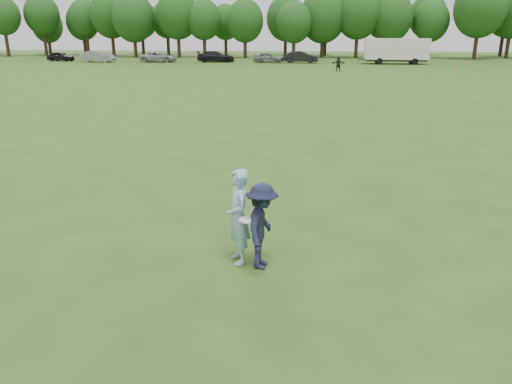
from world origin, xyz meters
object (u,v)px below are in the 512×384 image
Objects in this scene: player_far_d at (338,64)px; cargo_trailer at (396,50)px; car_d at (216,57)px; field_cone at (454,70)px; car_c at (159,57)px; thrower at (238,217)px; car_e at (268,58)px; defender at (262,226)px; car_a at (61,56)px; car_b at (98,56)px; car_f at (301,57)px.

cargo_trailer is at bearing 57.49° from player_far_d.
cargo_trailer is (24.01, -1.45, 1.03)m from car_d.
car_c is at bearing 160.09° from field_cone.
thrower is 0.35× the size of car_d.
field_cone is at bearing -110.88° from car_c.
car_e is at bearing 161.85° from thrower.
field_cone is at bearing 138.67° from thrower.
car_e is at bearing 10.90° from defender.
car_c is (14.50, -0.64, 0.04)m from car_a.
thrower is at bearing -153.19° from car_b.
car_a is at bearing 94.23° from car_e.
thrower is 63.57m from car_c.
car_a is 33.95m from car_f.
car_b is 1.15× the size of car_e.
car_c is 15.11m from car_e.
car_e is (23.44, 1.35, -0.08)m from car_b.
defender is 60.95m from car_f.
defender is 61.18m from cargo_trailer.
thrower reaches higher than field_cone.
car_e is at bearing -85.24° from car_b.
thrower is at bearing -170.87° from car_e.
thrower is at bearing -95.66° from player_far_d.
car_a is at bearing 94.32° from car_f.
car_c is (8.33, 0.94, -0.07)m from car_b.
field_cone is (15.60, 47.57, -0.66)m from defender.
player_far_d is (3.52, 47.18, -0.02)m from defender.
car_e is at bearing 176.89° from cargo_trailer.
field_cone is at bearing -12.13° from defender.
car_c is at bearing 96.24° from car_e.
car_c is at bearing 175.58° from thrower.
car_c reaches higher than car_a.
car_a is at bearing -173.24° from thrower.
cargo_trailer is (7.97, 12.91, 0.98)m from player_far_d.
car_d is 1.27× the size of car_e.
cargo_trailer reaches higher than car_b.
cargo_trailer is at bearing -91.86° from car_c.
field_cone is at bearing -98.01° from car_a.
player_far_d is at bearing -178.13° from field_cone.
car_b is 40.13m from cargo_trailer.
car_c is 1.24× the size of car_e.
car_a is 12.80× the size of field_cone.
car_e is (7.34, -0.54, -0.06)m from car_d.
car_e is at bearing 94.17° from car_f.
player_far_d is 40.81m from car_a.
car_c is (-19.84, 60.40, -0.21)m from thrower.
player_far_d reaches higher than car_e.
defender is 5.38× the size of field_cone.
car_a is at bearing 85.36° from car_d.
car_f reaches higher than car_a.
field_cone is at bearing -124.30° from car_f.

